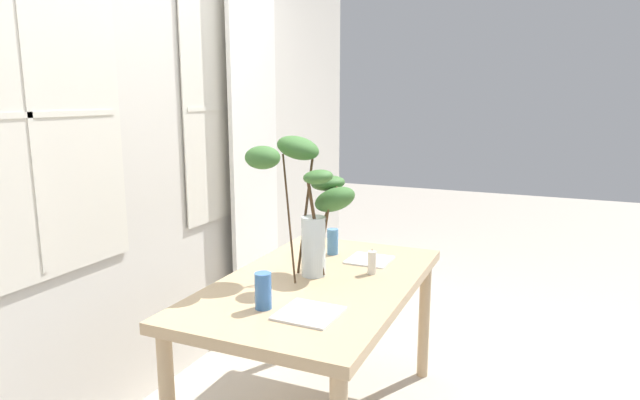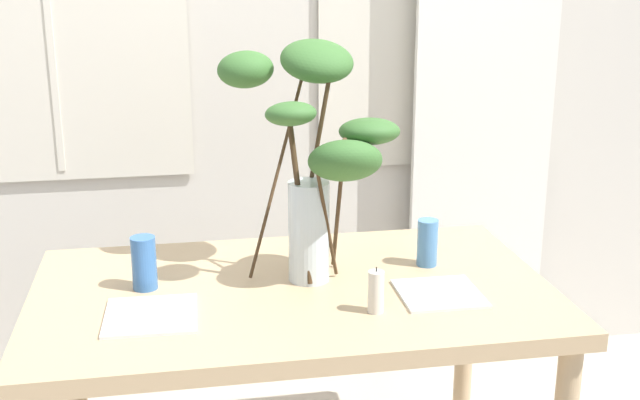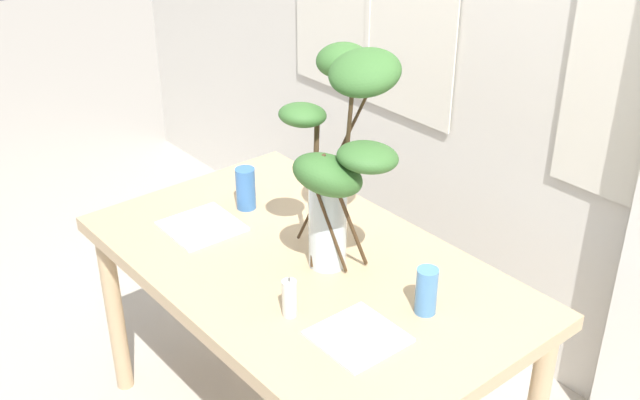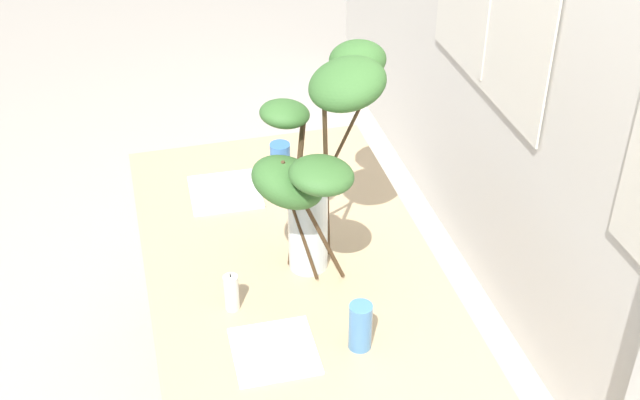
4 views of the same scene
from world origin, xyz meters
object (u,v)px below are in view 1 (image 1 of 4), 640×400
at_px(dining_table, 318,296).
at_px(plate_square_right, 369,260).
at_px(plate_square_left, 309,313).
at_px(pillar_candle, 372,263).
at_px(vase_with_branches, 310,192).
at_px(drinking_glass_blue_right, 333,242).
at_px(drinking_glass_blue_left, 263,291).

height_order(dining_table, plate_square_right, plate_square_right).
bearing_deg(plate_square_left, pillar_candle, -7.11).
bearing_deg(plate_square_right, vase_with_branches, 147.06).
relative_size(vase_with_branches, drinking_glass_blue_right, 4.94).
bearing_deg(dining_table, pillar_candle, -47.11).
distance_m(drinking_glass_blue_right, plate_square_right, 0.23).
height_order(dining_table, drinking_glass_blue_right, drinking_glass_blue_right).
bearing_deg(vase_with_branches, pillar_candle, -68.15).
distance_m(vase_with_branches, pillar_candle, 0.45).
xyz_separation_m(drinking_glass_blue_right, plate_square_right, (-0.03, -0.22, -0.07)).
xyz_separation_m(dining_table, plate_square_left, (-0.38, -0.13, 0.08)).
height_order(vase_with_branches, pillar_candle, vase_with_branches).
relative_size(vase_with_branches, pillar_candle, 5.58).
xyz_separation_m(vase_with_branches, pillar_candle, (0.11, -0.27, -0.34)).
bearing_deg(dining_table, drinking_glass_blue_left, 170.89).
distance_m(vase_with_branches, plate_square_right, 0.54).
relative_size(vase_with_branches, plate_square_left, 2.99).
bearing_deg(plate_square_left, vase_with_branches, 24.03).
xyz_separation_m(drinking_glass_blue_left, drinking_glass_blue_right, (0.82, 0.03, -0.00)).
distance_m(plate_square_left, pillar_candle, 0.57).
bearing_deg(drinking_glass_blue_left, drinking_glass_blue_right, 2.38).
bearing_deg(drinking_glass_blue_left, plate_square_right, -13.50).
xyz_separation_m(plate_square_left, pillar_candle, (0.57, -0.07, 0.05)).
bearing_deg(drinking_glass_blue_right, dining_table, -166.73).
bearing_deg(plate_square_left, drinking_glass_blue_left, 95.27).
height_order(drinking_glass_blue_left, plate_square_right, drinking_glass_blue_left).
xyz_separation_m(vase_with_branches, drinking_glass_blue_right, (0.34, 0.02, -0.33)).
relative_size(drinking_glass_blue_right, plate_square_right, 0.64).
distance_m(dining_table, vase_with_branches, 0.49).
height_order(drinking_glass_blue_right, plate_square_left, drinking_glass_blue_right).
height_order(dining_table, vase_with_branches, vase_with_branches).
xyz_separation_m(drinking_glass_blue_right, pillar_candle, (-0.23, -0.30, -0.01)).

